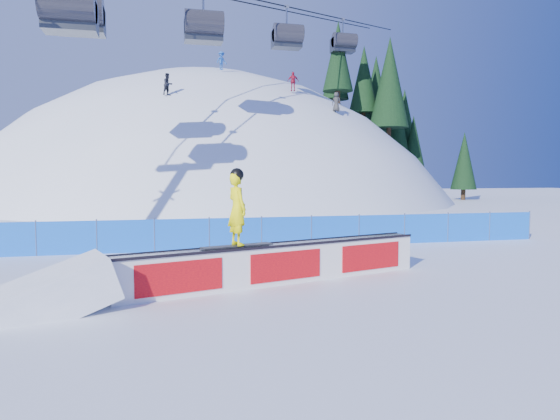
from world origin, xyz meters
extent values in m
plane|color=white|center=(0.00, 0.00, 0.00)|extent=(160.00, 160.00, 0.00)
sphere|color=white|center=(0.00, 42.00, -18.00)|extent=(64.00, 64.00, 64.00)
cylinder|color=#2F1F13|center=(12.95, 40.73, 11.83)|extent=(0.50, 0.50, 1.40)
cone|color=black|center=(12.95, 40.73, 15.45)|extent=(2.65, 2.65, 6.02)
cylinder|color=#2F1F13|center=(14.63, 44.51, 10.95)|extent=(0.50, 0.50, 1.40)
cone|color=black|center=(14.63, 44.51, 14.87)|extent=(2.92, 2.92, 6.63)
cylinder|color=#2F1F13|center=(16.10, 39.42, 10.13)|extent=(0.50, 0.50, 1.40)
cone|color=black|center=(16.10, 39.42, 14.00)|extent=(2.87, 2.87, 6.53)
cylinder|color=#2F1F13|center=(20.06, 42.95, 7.51)|extent=(0.50, 0.50, 1.40)
cone|color=black|center=(20.06, 42.95, 12.03)|extent=(3.44, 3.44, 7.82)
cylinder|color=#2F1F13|center=(19.47, 44.58, 7.86)|extent=(0.50, 0.50, 1.40)
cone|color=black|center=(19.47, 44.58, 12.47)|extent=(3.52, 3.52, 8.00)
cylinder|color=#2F1F13|center=(21.78, 36.88, 5.48)|extent=(0.50, 0.50, 1.40)
cone|color=black|center=(21.78, 36.88, 9.77)|extent=(3.25, 3.25, 7.39)
cylinder|color=#2F1F13|center=(24.57, 42.45, 3.09)|extent=(0.50, 0.50, 1.40)
cone|color=black|center=(24.57, 42.45, 7.93)|extent=(3.72, 3.72, 8.46)
cylinder|color=#2F1F13|center=(25.42, 41.93, 2.04)|extent=(0.50, 0.50, 1.40)
cone|color=black|center=(25.42, 41.93, 6.55)|extent=(3.44, 3.44, 7.81)
cylinder|color=#2F1F13|center=(26.11, 45.06, 0.85)|extent=(0.50, 0.50, 1.40)
cone|color=black|center=(26.11, 45.06, 4.63)|extent=(2.79, 2.79, 6.35)
cylinder|color=#2F1F13|center=(29.75, 42.04, 0.60)|extent=(0.50, 0.50, 1.40)
cone|color=black|center=(29.75, 42.04, 4.55)|extent=(2.95, 2.95, 6.71)
cube|color=blue|center=(0.00, 4.50, 0.60)|extent=(22.00, 0.03, 1.20)
cylinder|color=#3A4568|center=(-9.00, 4.50, 0.65)|extent=(0.05, 0.05, 1.30)
cylinder|color=#3A4568|center=(-7.00, 4.50, 0.65)|extent=(0.05, 0.05, 1.30)
cylinder|color=#3A4568|center=(-5.00, 4.50, 0.65)|extent=(0.05, 0.05, 1.30)
cylinder|color=#3A4568|center=(-3.00, 4.50, 0.65)|extent=(0.05, 0.05, 1.30)
cylinder|color=#3A4568|center=(-1.00, 4.50, 0.65)|extent=(0.05, 0.05, 1.30)
cylinder|color=#3A4568|center=(1.00, 4.50, 0.65)|extent=(0.05, 0.05, 1.30)
cylinder|color=#3A4568|center=(3.00, 4.50, 0.65)|extent=(0.05, 0.05, 1.30)
cylinder|color=#3A4568|center=(5.00, 4.50, 0.65)|extent=(0.05, 0.05, 1.30)
cylinder|color=#3A4568|center=(7.00, 4.50, 0.65)|extent=(0.05, 0.05, 1.30)
cylinder|color=#3A4568|center=(9.00, 4.50, 0.65)|extent=(0.05, 0.05, 1.30)
cylinder|color=#3A4568|center=(11.00, 4.50, 0.65)|extent=(0.05, 0.05, 1.30)
cylinder|color=#28282F|center=(-8.75, 10.55, 10.52)|extent=(2.40, 1.50, 1.50)
cylinder|color=#28282F|center=(-2.00, 17.93, 12.36)|extent=(2.40, 1.50, 1.50)
cylinder|color=#28282F|center=(5.50, 26.13, 14.40)|extent=(2.40, 1.50, 1.50)
cylinder|color=#28282F|center=(13.75, 35.15, 16.64)|extent=(2.40, 1.50, 1.50)
cube|color=white|center=(-1.70, -1.67, 0.49)|extent=(8.50, 3.14, 0.98)
cube|color=gray|center=(-1.70, -1.67, 1.00)|extent=(8.42, 3.14, 0.04)
cube|color=black|center=(-1.61, -1.94, 1.02)|extent=(8.35, 2.65, 0.07)
cube|color=black|center=(-1.79, -1.39, 1.02)|extent=(8.35, 2.65, 0.07)
cube|color=red|center=(-1.61, -1.94, 0.49)|extent=(7.93, 2.51, 0.74)
cube|color=red|center=(-1.78, -1.40, 0.49)|extent=(7.93, 2.51, 0.74)
cube|color=black|center=(-2.90, -2.04, 1.07)|extent=(1.87, 0.88, 0.04)
imported|color=#FFFA08|center=(-2.90, -2.04, 1.98)|extent=(0.63, 0.76, 1.80)
sphere|color=black|center=(-2.90, -2.04, 2.82)|extent=(0.34, 0.34, 0.34)
imported|color=black|center=(-4.18, 25.18, 9.73)|extent=(1.02, 0.97, 1.65)
imported|color=maroon|center=(6.44, 28.10, 10.92)|extent=(1.02, 0.56, 1.65)
imported|color=#1D53AF|center=(0.74, 32.22, 13.29)|extent=(1.23, 1.05, 1.65)
imported|color=#2A2A2A|center=(9.85, 26.55, 9.06)|extent=(0.96, 0.91, 1.65)
camera|label=1|loc=(-4.67, -14.22, 2.81)|focal=32.00mm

